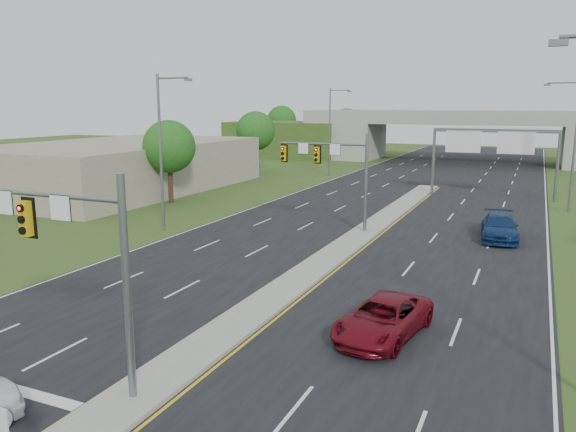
# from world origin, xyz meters

# --- Properties ---
(ground) EXTENTS (240.00, 240.00, 0.00)m
(ground) POSITION_xyz_m (0.00, 0.00, 0.00)
(ground) COLOR #334B1A
(ground) RESTS_ON ground
(road) EXTENTS (24.00, 160.00, 0.02)m
(road) POSITION_xyz_m (0.00, 35.00, 0.01)
(road) COLOR black
(road) RESTS_ON ground
(median) EXTENTS (2.00, 54.00, 0.16)m
(median) POSITION_xyz_m (0.00, 23.00, 0.10)
(median) COLOR gray
(median) RESTS_ON road
(lane_markings) EXTENTS (23.72, 160.00, 0.01)m
(lane_markings) POSITION_xyz_m (-0.60, 28.91, 0.02)
(lane_markings) COLOR gold
(lane_markings) RESTS_ON road
(signal_mast_near) EXTENTS (6.62, 0.60, 7.00)m
(signal_mast_near) POSITION_xyz_m (-2.26, -0.07, 4.73)
(signal_mast_near) COLOR slate
(signal_mast_near) RESTS_ON ground
(signal_mast_far) EXTENTS (6.62, 0.60, 7.00)m
(signal_mast_far) POSITION_xyz_m (-2.26, 24.93, 4.73)
(signal_mast_far) COLOR slate
(signal_mast_far) RESTS_ON ground
(sign_gantry) EXTENTS (11.58, 0.44, 6.67)m
(sign_gantry) POSITION_xyz_m (6.68, 44.92, 5.24)
(sign_gantry) COLOR slate
(sign_gantry) RESTS_ON ground
(overpass) EXTENTS (80.00, 14.00, 8.10)m
(overpass) POSITION_xyz_m (0.00, 80.00, 3.55)
(overpass) COLOR gray
(overpass) RESTS_ON ground
(lightpole_l_mid) EXTENTS (2.85, 0.25, 11.00)m
(lightpole_l_mid) POSITION_xyz_m (-13.30, 20.00, 6.10)
(lightpole_l_mid) COLOR slate
(lightpole_l_mid) RESTS_ON ground
(lightpole_l_far) EXTENTS (2.85, 0.25, 11.00)m
(lightpole_l_far) POSITION_xyz_m (-13.30, 55.00, 6.10)
(lightpole_l_far) COLOR slate
(lightpole_l_far) RESTS_ON ground
(lightpole_r_far) EXTENTS (2.85, 0.25, 11.00)m
(lightpole_r_far) POSITION_xyz_m (13.30, 40.00, 6.10)
(lightpole_r_far) COLOR slate
(lightpole_r_far) RESTS_ON ground
(tree_l_near) EXTENTS (4.80, 4.80, 7.60)m
(tree_l_near) POSITION_xyz_m (-20.00, 30.00, 5.18)
(tree_l_near) COLOR #382316
(tree_l_near) RESTS_ON ground
(tree_l_mid) EXTENTS (5.20, 5.20, 8.12)m
(tree_l_mid) POSITION_xyz_m (-24.00, 55.00, 5.51)
(tree_l_mid) COLOR #382316
(tree_l_mid) RESTS_ON ground
(tree_back_a) EXTENTS (6.00, 6.00, 8.85)m
(tree_back_a) POSITION_xyz_m (-38.00, 94.00, 5.84)
(tree_back_a) COLOR #382316
(tree_back_a) RESTS_ON ground
(tree_back_b) EXTENTS (5.60, 5.60, 8.32)m
(tree_back_b) POSITION_xyz_m (-24.00, 94.00, 5.51)
(tree_back_b) COLOR #382316
(tree_back_b) RESTS_ON ground
(commercial_building) EXTENTS (18.00, 30.00, 5.00)m
(commercial_building) POSITION_xyz_m (-30.00, 35.00, 2.50)
(commercial_building) COLOR gray
(commercial_building) RESTS_ON ground
(car_far_a) EXTENTS (3.29, 5.69, 1.49)m
(car_far_a) POSITION_xyz_m (5.75, 7.85, 0.77)
(car_far_a) COLOR maroon
(car_far_a) RESTS_ON road
(car_far_b) EXTENTS (2.85, 5.81, 1.63)m
(car_far_b) POSITION_xyz_m (8.78, 26.96, 0.83)
(car_far_b) COLOR navy
(car_far_b) RESTS_ON road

